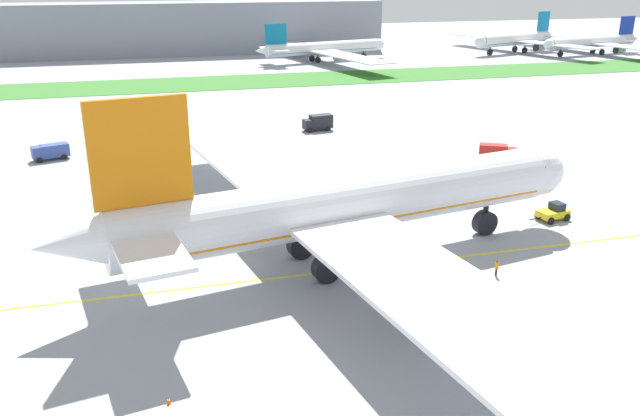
{
  "coord_description": "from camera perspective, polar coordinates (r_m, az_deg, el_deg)",
  "views": [
    {
      "loc": [
        -20.59,
        -60.85,
        29.52
      ],
      "look_at": [
        -2.85,
        5.74,
        4.19
      ],
      "focal_mm": 36.81,
      "sensor_mm": 36.0,
      "label": 1
    }
  ],
  "objects": [
    {
      "name": "apron_taxi_line",
      "position": [
        68.97,
        3.96,
        -5.21
      ],
      "size": [
        280.0,
        0.36,
        0.01
      ],
      "primitive_type": "cube",
      "color": "yellow",
      "rests_on": "ground"
    },
    {
      "name": "ground_plane",
      "position": [
        70.69,
        3.44,
        -4.54
      ],
      "size": [
        600.0,
        600.0,
        0.0
      ],
      "primitive_type": "plane",
      "color": "#9399A0",
      "rests_on": "ground"
    },
    {
      "name": "parked_airliner_far_outer",
      "position": [
        261.82,
        22.72,
        13.17
      ],
      "size": [
        45.29,
        74.02,
        12.89
      ],
      "color": "white",
      "rests_on": "ground"
    },
    {
      "name": "service_truck_catering_van",
      "position": [
        115.76,
        -22.41,
        4.6
      ],
      "size": [
        6.05,
        3.82,
        2.49
      ],
      "color": "#33478C",
      "rests_on": "ground"
    },
    {
      "name": "pushback_tug",
      "position": [
        86.34,
        19.65,
        -0.34
      ],
      "size": [
        5.71,
        3.16,
        2.16
      ],
      "color": "yellow",
      "rests_on": "ground"
    },
    {
      "name": "parked_airliner_far_centre",
      "position": [
        223.24,
        0.11,
        13.72
      ],
      "size": [
        47.31,
        78.1,
        12.9
      ],
      "color": "white",
      "rests_on": "ground"
    },
    {
      "name": "airliner_foreground",
      "position": [
        67.25,
        1.69,
        0.2
      ],
      "size": [
        58.34,
        93.41,
        19.29
      ],
      "color": "white",
      "rests_on": "ground"
    },
    {
      "name": "traffic_cone_near_nose",
      "position": [
        50.26,
        -13.02,
        -15.99
      ],
      "size": [
        0.36,
        0.36,
        0.58
      ],
      "color": "#F2590C",
      "rests_on": "ground"
    },
    {
      "name": "grass_median_strip",
      "position": [
        183.78,
        -8.44,
        10.74
      ],
      "size": [
        320.0,
        24.0,
        0.1
      ],
      "primitive_type": "cube",
      "color": "#38722D",
      "rests_on": "ground"
    },
    {
      "name": "service_truck_fuel_bowser",
      "position": [
        110.71,
        15.15,
        4.76
      ],
      "size": [
        6.14,
        4.54,
        2.54
      ],
      "color": "#B21E19",
      "rests_on": "ground"
    },
    {
      "name": "terminal_building",
      "position": [
        249.8,
        -11.28,
        15.1
      ],
      "size": [
        139.94,
        20.0,
        18.0
      ],
      "primitive_type": "cube",
      "color": "gray",
      "rests_on": "ground"
    },
    {
      "name": "ground_crew_wingwalker_port",
      "position": [
        69.0,
        15.11,
        -4.94
      ],
      "size": [
        0.32,
        0.59,
        1.71
      ],
      "color": "black",
      "rests_on": "ground"
    },
    {
      "name": "service_truck_baggage_loader",
      "position": [
        126.85,
        -0.16,
        7.47
      ],
      "size": [
        5.88,
        3.18,
        3.01
      ],
      "color": "black",
      "rests_on": "ground"
    },
    {
      "name": "parked_airliner_far_right",
      "position": [
        257.41,
        16.75,
        13.86
      ],
      "size": [
        40.34,
        64.65,
        14.26
      ],
      "color": "white",
      "rests_on": "ground"
    }
  ]
}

